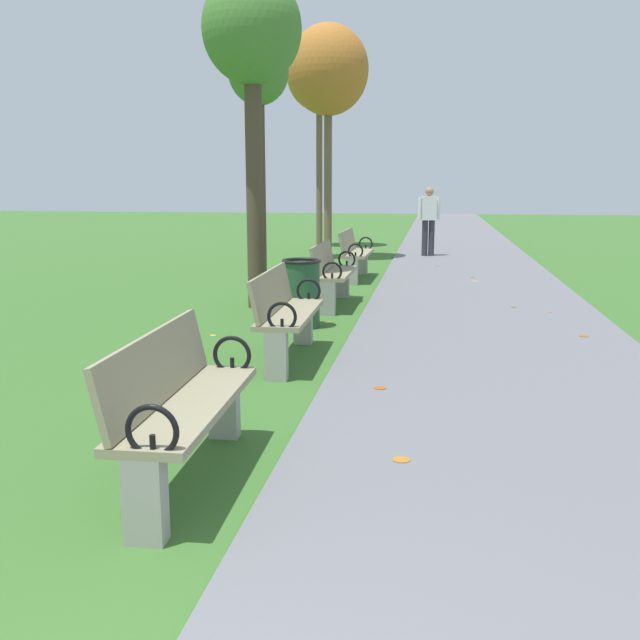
% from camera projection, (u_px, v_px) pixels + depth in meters
% --- Properties ---
extents(paved_walkway, '(3.19, 44.00, 0.02)m').
position_uv_depth(paved_walkway, '(460.00, 250.00, 18.37)').
color(paved_walkway, slate).
rests_on(paved_walkway, ground).
extents(park_bench_2, '(0.52, 1.61, 0.90)m').
position_uv_depth(park_bench_2, '(181.00, 403.00, 4.13)').
color(park_bench_2, gray).
rests_on(park_bench_2, ground).
extents(park_bench_3, '(0.51, 1.61, 0.90)m').
position_uv_depth(park_bench_3, '(286.00, 313.00, 6.98)').
color(park_bench_3, gray).
rests_on(park_bench_3, ground).
extents(park_bench_4, '(0.48, 1.60, 0.90)m').
position_uv_depth(park_bench_4, '(332.00, 272.00, 10.10)').
color(park_bench_4, gray).
rests_on(park_bench_4, ground).
extents(park_bench_5, '(0.50, 1.61, 0.90)m').
position_uv_depth(park_bench_5, '(355.00, 253.00, 12.89)').
color(park_bench_5, gray).
rests_on(park_bench_5, ground).
extents(tree_2, '(1.33, 1.33, 4.50)m').
position_uv_depth(tree_2, '(252.00, 40.00, 9.37)').
color(tree_2, '#4C3D2D').
rests_on(tree_2, ground).
extents(tree_3, '(1.12, 1.12, 4.39)m').
position_uv_depth(tree_3, '(258.00, 81.00, 12.95)').
color(tree_3, '#4C3D2D').
rests_on(tree_3, ground).
extents(tree_4, '(1.79, 1.79, 5.19)m').
position_uv_depth(tree_4, '(328.00, 72.00, 15.58)').
color(tree_4, brown).
rests_on(tree_4, ground).
extents(tree_5, '(1.73, 1.73, 5.51)m').
position_uv_depth(tree_5, '(319.00, 76.00, 18.57)').
color(tree_5, brown).
rests_on(tree_5, ground).
extents(pedestrian_walking, '(0.52, 0.27, 1.62)m').
position_uv_depth(pedestrian_walking, '(429.00, 218.00, 16.76)').
color(pedestrian_walking, '#2D2D38').
rests_on(pedestrian_walking, paved_walkway).
extents(trash_bin, '(0.48, 0.48, 0.84)m').
position_uv_depth(trash_bin, '(302.00, 293.00, 8.60)').
color(trash_bin, '#234C2D').
rests_on(trash_bin, ground).
extents(scattered_leaves, '(5.34, 16.79, 0.02)m').
position_uv_depth(scattered_leaves, '(369.00, 342.00, 7.82)').
color(scattered_leaves, '#BC842D').
rests_on(scattered_leaves, ground).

